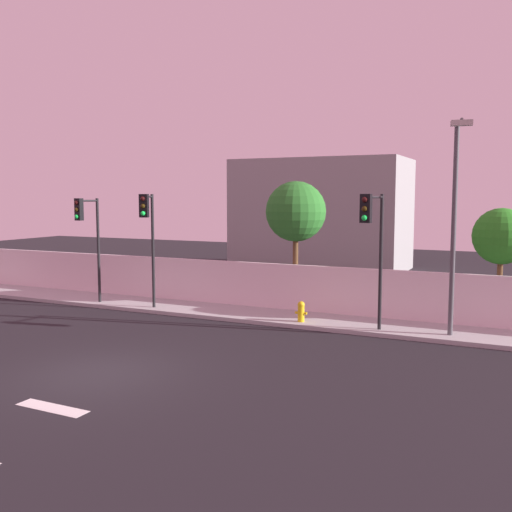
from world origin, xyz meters
The scene contains 11 objects.
ground_plane centered at (0.00, 0.00, 0.00)m, with size 80.00×80.00×0.00m, color black.
sidewalk centered at (0.00, 8.20, 0.07)m, with size 36.00×2.40×0.15m, color #A8A8A8.
perimeter_wall centered at (0.00, 9.49, 1.05)m, with size 36.00×0.18×1.80m, color silver.
traffic_light_left centered at (-6.43, 7.02, 3.37)m, with size 0.40×1.19×4.40m.
traffic_light_center centered at (5.55, 6.78, 3.49)m, with size 0.42×1.66×4.56m.
traffic_light_right centered at (-3.45, 7.10, 3.48)m, with size 0.44×1.07×4.57m.
street_lamp_curbside centered at (7.96, 7.51, 4.12)m, with size 0.69×1.85×6.73m.
fire_hydrant centered at (2.83, 7.54, 0.55)m, with size 0.44×0.26×0.74m.
roadside_tree_leftmost centered at (1.50, 10.33, 4.00)m, with size 2.46×2.46×5.25m.
roadside_tree_midleft centered at (9.23, 10.33, 3.22)m, with size 1.98×1.98×4.23m.
low_building_distant centered at (-1.85, 23.49, 3.47)m, with size 10.49×6.00×6.93m, color gray.
Camera 1 is at (10.06, -11.58, 4.63)m, focal length 40.51 mm.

